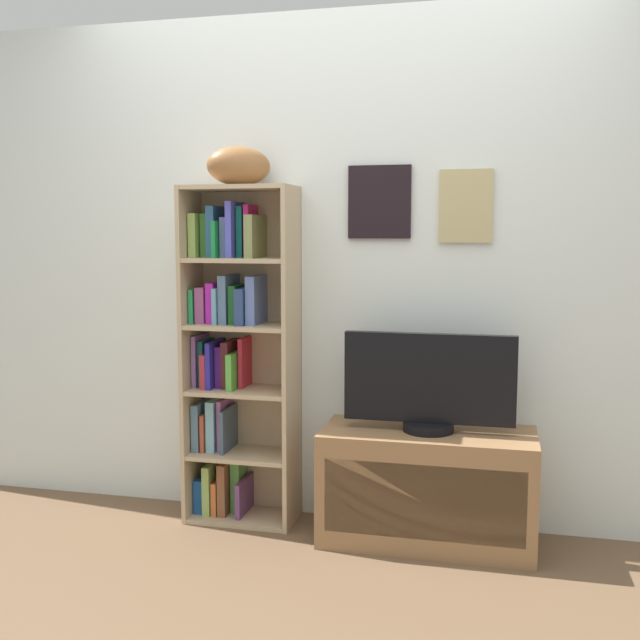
{
  "coord_description": "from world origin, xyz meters",
  "views": [
    {
      "loc": [
        0.72,
        -2.29,
        1.36
      ],
      "look_at": [
        -0.03,
        0.85,
        0.98
      ],
      "focal_mm": 41.81,
      "sensor_mm": 36.0,
      "label": 1
    }
  ],
  "objects_px": {
    "football": "(239,166)",
    "tv_stand": "(427,487)",
    "television": "(429,384)",
    "bookshelf": "(234,353)"
  },
  "relations": [
    {
      "from": "tv_stand",
      "to": "television",
      "type": "relative_size",
      "value": 1.26
    },
    {
      "from": "football",
      "to": "tv_stand",
      "type": "relative_size",
      "value": 0.32
    },
    {
      "from": "bookshelf",
      "to": "tv_stand",
      "type": "relative_size",
      "value": 1.69
    },
    {
      "from": "football",
      "to": "television",
      "type": "relative_size",
      "value": 0.4
    },
    {
      "from": "bookshelf",
      "to": "football",
      "type": "xyz_separation_m",
      "value": [
        0.05,
        -0.03,
        0.87
      ]
    },
    {
      "from": "bookshelf",
      "to": "football",
      "type": "relative_size",
      "value": 5.33
    },
    {
      "from": "football",
      "to": "television",
      "type": "distance_m",
      "value": 1.29
    },
    {
      "from": "football",
      "to": "television",
      "type": "height_order",
      "value": "football"
    },
    {
      "from": "bookshelf",
      "to": "football",
      "type": "height_order",
      "value": "football"
    },
    {
      "from": "football",
      "to": "bookshelf",
      "type": "bearing_deg",
      "value": 147.26
    }
  ]
}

